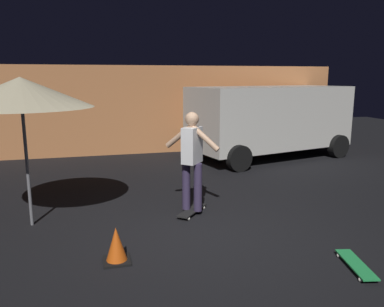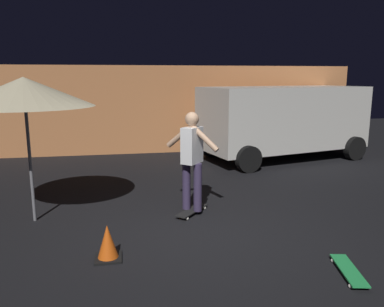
# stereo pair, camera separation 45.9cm
# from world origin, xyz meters

# --- Properties ---
(ground_plane) EXTENTS (28.00, 28.00, 0.00)m
(ground_plane) POSITION_xyz_m (0.00, 0.00, 0.00)
(ground_plane) COLOR black
(low_building) EXTENTS (13.09, 4.04, 2.63)m
(low_building) POSITION_xyz_m (-0.39, 8.42, 1.32)
(low_building) COLOR #C67A47
(low_building) RESTS_ON ground_plane
(parked_van) EXTENTS (4.92, 3.12, 2.03)m
(parked_van) POSITION_xyz_m (3.37, 4.94, 1.16)
(parked_van) COLOR silver
(parked_van) RESTS_ON ground_plane
(patio_umbrella) EXTENTS (2.10, 2.10, 2.30)m
(patio_umbrella) POSITION_xyz_m (-2.57, 1.11, 2.07)
(patio_umbrella) COLOR slate
(patio_umbrella) RESTS_ON ground_plane
(skateboard_ridden) EXTENTS (0.66, 0.72, 0.07)m
(skateboard_ridden) POSITION_xyz_m (0.01, 0.96, 0.06)
(skateboard_ridden) COLOR black
(skateboard_ridden) RESTS_ON ground_plane
(skateboard_spare) EXTENTS (0.36, 0.80, 0.07)m
(skateboard_spare) POSITION_xyz_m (1.46, -1.41, 0.06)
(skateboard_spare) COLOR green
(skateboard_spare) RESTS_ON ground_plane
(skater) EXTENTS (0.80, 0.71, 1.67)m
(skater) POSITION_xyz_m (0.01, 0.96, 1.04)
(skater) COLOR #382D4C
(skater) RESTS_ON skateboard_ridden
(traffic_cone) EXTENTS (0.34, 0.34, 0.46)m
(traffic_cone) POSITION_xyz_m (-1.35, -0.48, 0.21)
(traffic_cone) COLOR black
(traffic_cone) RESTS_ON ground_plane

